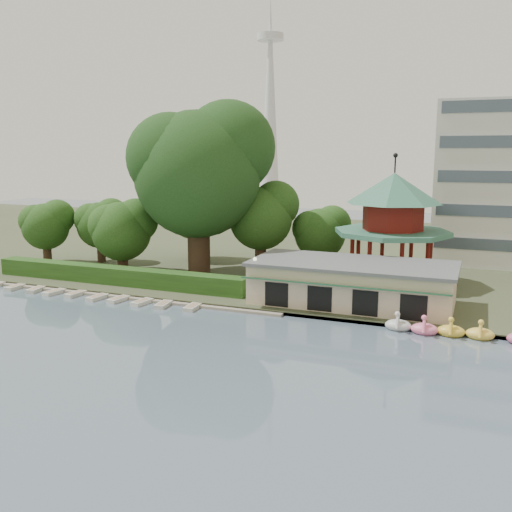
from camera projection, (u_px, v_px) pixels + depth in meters
The scene contains 13 objects.
ground_plane at pixel (124, 377), 36.67m from camera, with size 220.00×220.00×0.00m, color slate.
shore at pixel (329, 248), 84.13m from camera, with size 220.00×70.00×0.40m, color #424930.
embankment at pixel (233, 308), 52.45m from camera, with size 220.00×0.60×0.30m, color gray.
dock at pixel (123, 296), 56.73m from camera, with size 34.00×1.60×0.24m, color gray.
boathouse at pixel (352, 283), 52.67m from camera, with size 18.60×9.39×3.90m.
pavilion at pixel (393, 217), 60.17m from camera, with size 12.40×12.40×13.50m.
broadcast_tower at pixel (270, 85), 173.67m from camera, with size 8.00×8.00×96.00m.
hedge at pixel (117, 275), 60.63m from camera, with size 30.00×2.00×1.80m, color #274D19.
lamp_post at pixel (255, 271), 52.87m from camera, with size 0.36×0.36×4.28m.
big_tree at pixel (200, 166), 63.35m from camera, with size 15.55×14.49×19.60m.
small_trees at pixel (182, 221), 68.67m from camera, with size 39.55×16.62×10.61m.
swan_boats at pixel (468, 333), 44.32m from camera, with size 12.77×2.15×1.92m.
moored_rowboats at pixel (86, 295), 56.72m from camera, with size 25.03×2.74×0.36m.
Camera 1 is at (20.75, -29.02, 14.36)m, focal length 40.00 mm.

